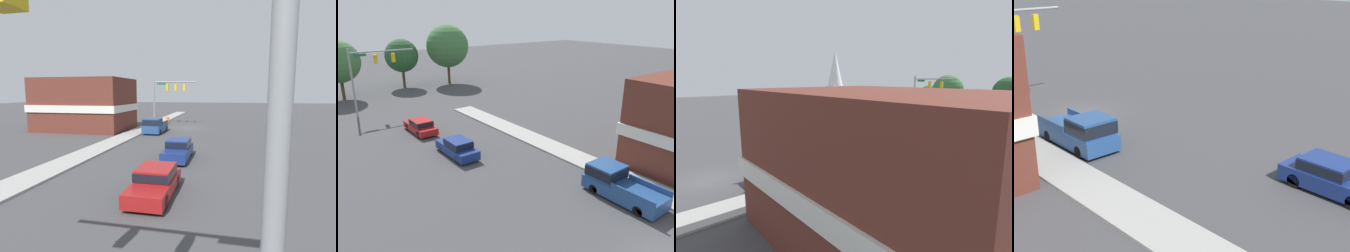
# 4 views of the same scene
# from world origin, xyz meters

# --- Properties ---
(far_signal_assembly) EXTENTS (7.51, 0.49, 7.85)m
(far_signal_assembly) POSITION_xyz_m (-3.64, 34.42, 5.68)
(far_signal_assembly) COLOR gray
(far_signal_assembly) RESTS_ON ground
(car_lead) EXTENTS (1.79, 4.63, 1.51)m
(car_lead) POSITION_xyz_m (-1.93, 17.58, 0.78)
(car_lead) COLOR black
(car_lead) RESTS_ON ground
(car_second_ahead) EXTENTS (1.84, 4.55, 1.40)m
(car_second_ahead) POSITION_xyz_m (-2.08, 24.88, 0.73)
(car_second_ahead) COLOR black
(car_second_ahead) RESTS_ON ground
(pickup_truck_parked) EXTENTS (2.11, 5.30, 1.95)m
(pickup_truck_parked) POSITION_xyz_m (3.25, 5.47, 0.95)
(pickup_truck_parked) COLOR black
(pickup_truck_parked) RESTS_ON ground
(backdrop_tree_left_mid) EXTENTS (5.78, 5.78, 8.12)m
(backdrop_tree_left_mid) POSITION_xyz_m (-5.13, 44.47, 5.22)
(backdrop_tree_left_mid) COLOR #4C3823
(backdrop_tree_left_mid) RESTS_ON ground
(backdrop_tree_center) EXTENTS (5.25, 5.25, 7.72)m
(backdrop_tree_center) POSITION_xyz_m (4.66, 47.07, 5.08)
(backdrop_tree_center) COLOR #4C3823
(backdrop_tree_center) RESTS_ON ground
(backdrop_tree_right_mid) EXTENTS (6.99, 6.99, 9.78)m
(backdrop_tree_right_mid) POSITION_xyz_m (11.97, 45.27, 6.28)
(backdrop_tree_right_mid) COLOR #4C3823
(backdrop_tree_right_mid) RESTS_ON ground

